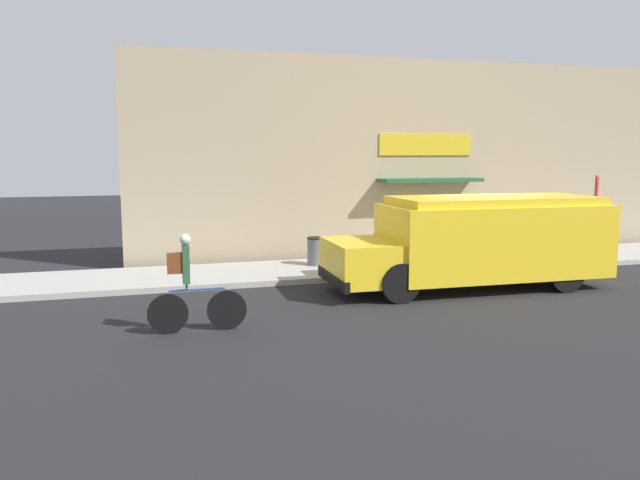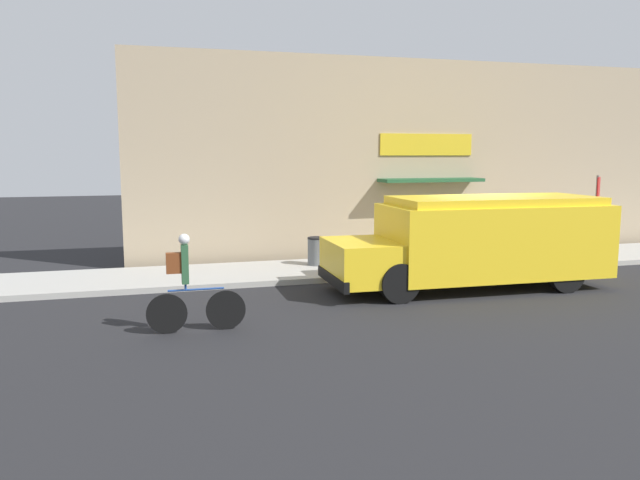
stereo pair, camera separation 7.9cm
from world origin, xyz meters
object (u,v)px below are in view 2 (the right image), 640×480
trash_bin (317,251)px  school_bus (479,240)px  stop_sign_post (597,203)px  cyclist (189,287)px

trash_bin → school_bus: bearing=-47.1°
stop_sign_post → trash_bin: (-7.87, 1.31, -1.22)m
cyclist → stop_sign_post: (11.63, 3.79, 0.92)m
stop_sign_post → school_bus: bearing=-158.2°
school_bus → trash_bin: size_ratio=8.75×
school_bus → trash_bin: 4.47m
school_bus → cyclist: (-6.77, -1.86, -0.32)m
school_bus → stop_sign_post: bearing=23.1°
cyclist → stop_sign_post: stop_sign_post is taller
stop_sign_post → cyclist: bearing=-161.9°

